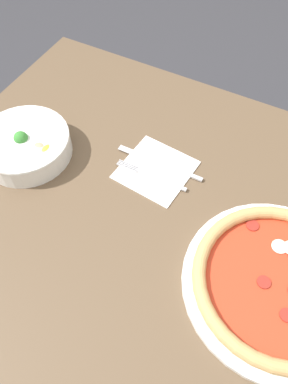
{
  "coord_description": "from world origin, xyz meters",
  "views": [
    {
      "loc": [
        -0.32,
        -0.18,
        1.42
      ],
      "look_at": [
        0.09,
        0.03,
        0.75
      ],
      "focal_mm": 35.0,
      "sensor_mm": 36.0,
      "label": 1
    }
  ],
  "objects_px": {
    "fork": "(152,176)",
    "knife": "(163,164)",
    "pizza": "(279,283)",
    "bowl": "(25,144)"
  },
  "relations": [
    {
      "from": "fork",
      "to": "knife",
      "type": "height_order",
      "value": "same"
    },
    {
      "from": "fork",
      "to": "pizza",
      "type": "bearing_deg",
      "value": 159.25
    },
    {
      "from": "bowl",
      "to": "knife",
      "type": "relative_size",
      "value": 0.99
    },
    {
      "from": "bowl",
      "to": "fork",
      "type": "height_order",
      "value": "bowl"
    },
    {
      "from": "fork",
      "to": "bowl",
      "type": "bearing_deg",
      "value": 13.29
    },
    {
      "from": "pizza",
      "to": "fork",
      "type": "relative_size",
      "value": 2.06
    },
    {
      "from": "bowl",
      "to": "fork",
      "type": "bearing_deg",
      "value": -76.15
    },
    {
      "from": "pizza",
      "to": "fork",
      "type": "xyz_separation_m",
      "value": [
        0.12,
        0.33,
        -0.01
      ]
    },
    {
      "from": "fork",
      "to": "knife",
      "type": "distance_m",
      "value": 0.04
    },
    {
      "from": "bowl",
      "to": "fork",
      "type": "xyz_separation_m",
      "value": [
        0.07,
        -0.3,
        -0.03
      ]
    }
  ]
}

